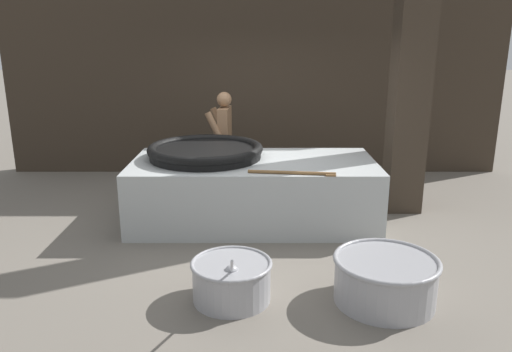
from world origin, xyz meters
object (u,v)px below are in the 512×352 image
Objects in this scene: giant_wok_near at (208,151)px; prep_bowl_meat at (388,278)px; prep_bowl_vegetables at (234,279)px; cook at (227,140)px.

prep_bowl_meat is (1.86, -2.26, -0.68)m from giant_wok_near.
prep_bowl_vegetables is 1.02× the size of prep_bowl_meat.
prep_bowl_vegetables is at bearing -78.78° from giant_wok_near.
prep_bowl_vegetables reaches higher than prep_bowl_meat.
cook is (0.19, 0.99, -0.06)m from giant_wok_near.
giant_wok_near is at bearing 84.09° from cook.
giant_wok_near reaches higher than prep_bowl_vegetables.
prep_bowl_meat is at bearing 122.01° from cook.
cook reaches higher than giant_wok_near.
giant_wok_near is at bearing 101.22° from prep_bowl_vegetables.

